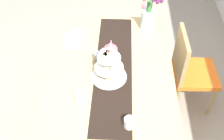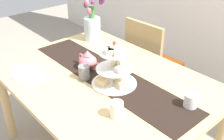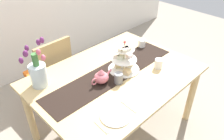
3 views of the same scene
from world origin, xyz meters
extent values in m
plane|color=gray|center=(0.00, 0.00, 0.00)|extent=(8.00, 8.00, 0.00)
cube|color=tan|center=(0.00, 0.00, 0.72)|extent=(1.53, 1.10, 0.03)
cylinder|color=tan|center=(0.70, -0.48, 0.35)|extent=(0.07, 0.07, 0.70)
cylinder|color=tan|center=(-0.70, 0.48, 0.35)|extent=(0.07, 0.07, 0.70)
cylinder|color=tan|center=(0.70, 0.48, 0.35)|extent=(0.07, 0.07, 0.70)
cylinder|color=#9C8254|center=(-0.07, 1.03, 0.21)|extent=(0.04, 0.04, 0.41)
cylinder|color=#9C8254|center=(-0.43, 1.02, 0.21)|extent=(0.04, 0.04, 0.41)
cylinder|color=#9C8254|center=(-0.06, 0.67, 0.21)|extent=(0.04, 0.04, 0.41)
cylinder|color=#9C8254|center=(-0.42, 0.66, 0.21)|extent=(0.04, 0.04, 0.41)
cube|color=orange|center=(-0.24, 0.85, 0.43)|extent=(0.43, 0.43, 0.05)
cube|color=#9C8254|center=(-0.24, 0.66, 0.69)|extent=(0.42, 0.05, 0.45)
cube|color=black|center=(0.00, 0.03, 0.74)|extent=(1.43, 0.32, 0.00)
cylinder|color=beige|center=(0.12, 0.00, 0.88)|extent=(0.01, 0.01, 0.28)
cylinder|color=white|center=(0.12, 0.00, 0.74)|extent=(0.30, 0.30, 0.01)
cylinder|color=white|center=(0.12, 0.00, 0.85)|extent=(0.24, 0.24, 0.01)
cylinder|color=white|center=(0.12, 0.00, 0.96)|extent=(0.19, 0.19, 0.01)
cube|color=beige|center=(0.20, 0.00, 0.77)|extent=(0.07, 0.07, 0.04)
cube|color=beige|center=(0.10, 0.06, 0.77)|extent=(0.07, 0.07, 0.04)
cube|color=#DFC089|center=(0.08, -0.08, 0.77)|extent=(0.08, 0.08, 0.04)
cube|color=#F1D6C9|center=(0.18, -0.01, 0.87)|extent=(0.06, 0.04, 0.03)
cube|color=silver|center=(0.16, 0.05, 0.87)|extent=(0.06, 0.07, 0.03)
cube|color=#F2E9B6|center=(0.13, 0.05, 0.87)|extent=(0.06, 0.07, 0.03)
cube|color=beige|center=(0.08, 0.06, 0.87)|extent=(0.06, 0.07, 0.03)
cube|color=beige|center=(0.09, 0.02, 0.87)|extent=(0.06, 0.07, 0.03)
cube|color=beige|center=(0.07, -0.01, 0.98)|extent=(0.06, 0.04, 0.03)
cube|color=beige|center=(0.08, -0.04, 0.98)|extent=(0.06, 0.07, 0.03)
cube|color=silver|center=(0.11, -0.04, 0.98)|extent=(0.05, 0.06, 0.03)
cube|color=beige|center=(0.13, -0.04, 0.98)|extent=(0.06, 0.07, 0.03)
cube|color=beige|center=(0.15, -0.02, 0.98)|extent=(0.06, 0.05, 0.03)
sphere|color=red|center=(0.12, 0.00, 1.03)|extent=(0.02, 0.02, 0.02)
ellipsoid|color=#D66B75|center=(-0.17, 0.00, 0.79)|extent=(0.13, 0.13, 0.10)
cone|color=#D66B75|center=(-0.17, 0.00, 0.86)|extent=(0.06, 0.06, 0.04)
cylinder|color=#D66B75|center=(-0.08, 0.00, 0.80)|extent=(0.07, 0.02, 0.06)
torus|color=#D66B75|center=(-0.25, 0.00, 0.79)|extent=(0.07, 0.01, 0.07)
cylinder|color=silver|center=(-0.57, 0.35, 0.84)|extent=(0.15, 0.15, 0.20)
cylinder|color=#3D7538|center=(-0.57, 0.35, 0.99)|extent=(0.05, 0.05, 0.12)
ellipsoid|color=#6B2860|center=(-0.47, 0.37, 1.13)|extent=(0.04, 0.04, 0.06)
ellipsoid|color=#6B2860|center=(-0.49, 0.41, 1.10)|extent=(0.04, 0.04, 0.06)
ellipsoid|color=#6B2860|center=(-0.58, 0.46, 1.06)|extent=(0.04, 0.04, 0.06)
ellipsoid|color=#6B2860|center=(-0.62, 0.40, 1.05)|extent=(0.04, 0.04, 0.06)
ellipsoid|color=#6B2860|center=(-0.68, 0.37, 1.03)|extent=(0.04, 0.04, 0.06)
ellipsoid|color=#6B2860|center=(-0.66, 0.28, 1.12)|extent=(0.04, 0.04, 0.06)
ellipsoid|color=#E5607A|center=(-0.56, 0.29, 1.08)|extent=(0.04, 0.04, 0.06)
ellipsoid|color=#E5607A|center=(-0.53, 0.29, 1.02)|extent=(0.04, 0.04, 0.06)
cylinder|color=white|center=(0.59, 0.17, 0.78)|extent=(0.08, 0.08, 0.08)
cylinder|color=white|center=(-0.37, -0.37, 0.74)|extent=(0.23, 0.23, 0.01)
cube|color=silver|center=(-0.52, -0.37, 0.74)|extent=(0.03, 0.15, 0.01)
cube|color=silver|center=(-0.23, -0.37, 0.74)|extent=(0.03, 0.17, 0.01)
cylinder|color=slate|center=(-0.07, -0.11, 0.79)|extent=(0.08, 0.08, 0.09)
cylinder|color=white|center=(0.38, -0.21, 0.78)|extent=(0.08, 0.08, 0.09)
camera|label=1|loc=(1.69, 0.09, 2.45)|focal=44.18mm
camera|label=2|loc=(1.25, -1.01, 1.70)|focal=43.43mm
camera|label=3|loc=(-1.22, -1.20, 1.98)|focal=36.45mm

